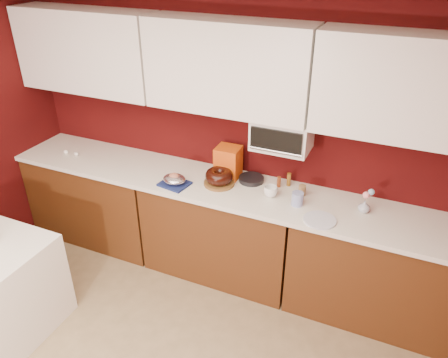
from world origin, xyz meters
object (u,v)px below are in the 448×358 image
object	(u,v)px
pandoro_box	(228,162)
blue_jar	(297,199)
toaster_oven	(282,134)
foil_ham_nest	(174,179)
coffee_mug	(271,190)
flower_vase	(364,206)
bundt_cake	(219,176)

from	to	relation	value
pandoro_box	blue_jar	distance (m)	0.71
toaster_oven	foil_ham_nest	bearing A→B (deg)	-157.90
coffee_mug	blue_jar	distance (m)	0.23
flower_vase	bundt_cake	bearing A→B (deg)	-177.06
pandoro_box	coffee_mug	xyz separation A→B (m)	(0.44, -0.17, -0.08)
toaster_oven	foil_ham_nest	size ratio (longest dim) A/B	2.30
bundt_cake	pandoro_box	distance (m)	0.17
toaster_oven	flower_vase	distance (m)	0.83
toaster_oven	coffee_mug	world-z (taller)	toaster_oven
pandoro_box	flower_vase	xyz separation A→B (m)	(1.15, -0.10, -0.08)
bundt_cake	pandoro_box	size ratio (longest dim) A/B	0.85
bundt_cake	flower_vase	bearing A→B (deg)	2.94
toaster_oven	blue_jar	distance (m)	0.52
bundt_cake	foil_ham_nest	distance (m)	0.37
coffee_mug	flower_vase	bearing A→B (deg)	5.40
toaster_oven	flower_vase	size ratio (longest dim) A/B	4.16
flower_vase	pandoro_box	bearing A→B (deg)	175.11
bundt_cake	foil_ham_nest	xyz separation A→B (m)	(-0.34, -0.16, -0.03)
foil_ham_nest	coffee_mug	distance (m)	0.81
foil_ham_nest	flower_vase	xyz separation A→B (m)	(1.51, 0.22, -0.00)
foil_ham_nest	pandoro_box	world-z (taller)	pandoro_box
bundt_cake	coffee_mug	world-z (taller)	bundt_cake
toaster_oven	coffee_mug	bearing A→B (deg)	-93.98
foil_ham_nest	blue_jar	world-z (taller)	blue_jar
pandoro_box	flower_vase	size ratio (longest dim) A/B	2.54
foil_ham_nest	coffee_mug	bearing A→B (deg)	10.76
flower_vase	foil_ham_nest	bearing A→B (deg)	-171.77
toaster_oven	bundt_cake	xyz separation A→B (m)	(-0.47, -0.17, -0.39)
toaster_oven	blue_jar	world-z (taller)	toaster_oven
foil_ham_nest	pandoro_box	xyz separation A→B (m)	(0.35, 0.32, 0.08)
foil_ham_nest	coffee_mug	world-z (taller)	coffee_mug
blue_jar	foil_ham_nest	bearing A→B (deg)	-173.81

